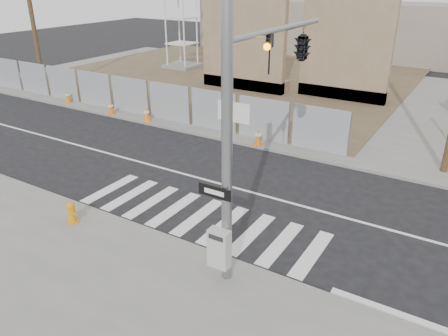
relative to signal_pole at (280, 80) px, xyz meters
The scene contains 12 objects.
ground 5.77m from the signal_pole, 140.66° to the left, with size 100.00×100.00×0.00m, color black.
sidewalk_far 16.91m from the signal_pole, 98.84° to the left, with size 50.00×20.00×0.12m, color slate.
signal_pole is the anchor object (origin of this frame).
chain_link_fence 14.80m from the signal_pole, 150.58° to the left, with size 24.60×0.04×2.00m, color gray.
concrete_wall_left 17.92m from the signal_pole, 122.11° to the left, with size 6.00×1.30×8.00m.
concrete_wall_right 16.46m from the signal_pole, 100.52° to the left, with size 5.50×1.30×8.00m.
utility_pole_left 21.84m from the signal_pole, 159.79° to the left, with size 1.60×0.28×10.00m.
fire_hydrant 7.69m from the signal_pole, 152.24° to the right, with size 0.45×0.45×0.71m.
traffic_cone_a 18.85m from the signal_pole, 158.76° to the left, with size 0.47×0.47×0.74m.
traffic_cone_b 15.12m from the signal_pole, 154.39° to the left, with size 0.38×0.38×0.72m.
traffic_cone_c 12.92m from the signal_pole, 149.08° to the left, with size 0.50×0.50×0.79m.
traffic_cone_d 8.47m from the signal_pole, 120.94° to the left, with size 0.40×0.40×0.76m.
Camera 1 is at (7.30, -12.77, 7.41)m, focal length 35.00 mm.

